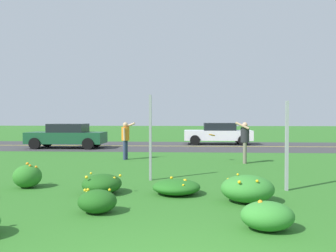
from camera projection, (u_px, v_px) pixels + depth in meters
ground_plane at (186, 167)px, 13.17m from camera, size 120.00×120.00×0.00m
highway_strip at (188, 146)px, 22.43m from camera, size 120.00×7.76×0.01m
highway_center_stripe at (188, 146)px, 22.43m from camera, size 120.00×0.16×0.00m
daylily_clump_front_left at (267, 216)px, 5.81m from camera, size 0.87×0.72×0.50m
daylily_clump_front_center at (176, 187)px, 8.51m from camera, size 1.15×1.06×0.40m
daylily_clump_front_right at (247, 189)px, 7.72m from camera, size 1.15×1.05×0.62m
daylily_clump_near_camera at (27, 176)px, 9.30m from camera, size 0.74×0.70×0.63m
daylily_clump_mid_center at (97, 201)px, 6.85m from camera, size 0.75×0.68×0.47m
daylily_clump_mid_left at (102, 184)px, 8.60m from camera, size 0.95×1.03×0.50m
sign_post_near_path at (150, 138)px, 10.39m from camera, size 0.07×0.10×2.50m
sign_post_by_roadside at (287, 146)px, 8.93m from camera, size 0.07×0.10×2.26m
person_thrower_orange_shirt at (126, 137)px, 15.45m from camera, size 0.59×0.52×1.62m
person_catcher_dark_shirt at (245, 139)px, 14.18m from camera, size 0.59×0.52×1.67m
frisbee_orange at (212, 135)px, 14.69m from camera, size 0.28×0.27×0.13m
car_white_center_left at (218, 133)px, 24.03m from camera, size 4.50×2.00×1.45m
car_dark_green_center_right at (67, 136)px, 21.12m from camera, size 4.50×2.00×1.45m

